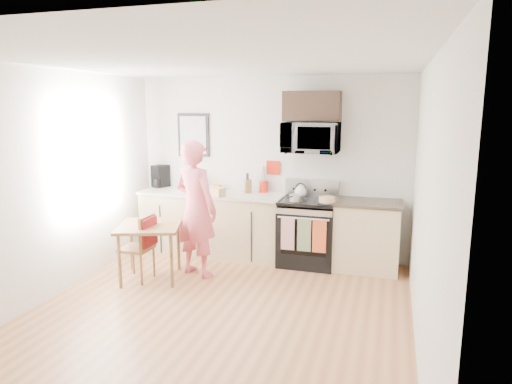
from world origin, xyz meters
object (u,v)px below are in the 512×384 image
(microwave, at_px, (311,138))
(chair, at_px, (144,239))
(dining_table, at_px, (150,231))
(cake, at_px, (327,200))
(person, at_px, (196,209))
(range, at_px, (308,234))

(microwave, bearing_deg, chair, -144.57)
(dining_table, bearing_deg, microwave, 34.01)
(chair, height_order, cake, cake)
(person, xyz_separation_m, dining_table, (-0.50, -0.31, -0.26))
(range, relative_size, person, 0.66)
(microwave, xyz_separation_m, person, (-1.31, -0.92, -0.88))
(range, bearing_deg, dining_table, -148.32)
(person, relative_size, chair, 2.09)
(dining_table, xyz_separation_m, cake, (2.10, 0.94, 0.34))
(dining_table, bearing_deg, person, 31.58)
(microwave, distance_m, dining_table, 2.47)
(microwave, height_order, dining_table, microwave)
(person, distance_m, cake, 1.72)
(dining_table, bearing_deg, chair, -107.87)
(microwave, distance_m, cake, 0.89)
(person, relative_size, dining_table, 2.12)
(chair, bearing_deg, dining_table, 72.83)
(chair, xyz_separation_m, cake, (2.13, 1.03, 0.42))
(dining_table, bearing_deg, cake, 24.20)
(range, height_order, person, person)
(microwave, height_order, chair, microwave)
(microwave, relative_size, person, 0.43)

